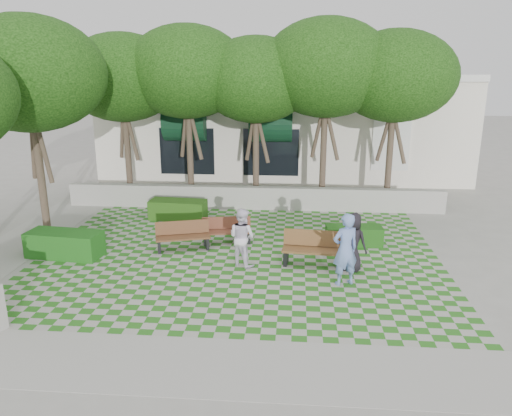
# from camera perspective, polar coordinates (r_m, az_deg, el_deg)

# --- Properties ---
(ground) EXTENTS (90.00, 90.00, 0.00)m
(ground) POSITION_cam_1_polar(r_m,az_deg,el_deg) (14.26, -2.51, -7.05)
(ground) COLOR gray
(ground) RESTS_ON ground
(lawn) EXTENTS (12.00, 12.00, 0.00)m
(lawn) POSITION_cam_1_polar(r_m,az_deg,el_deg) (15.18, -2.04, -5.54)
(lawn) COLOR #2B721E
(lawn) RESTS_ON ground
(sidewalk_south) EXTENTS (16.00, 2.00, 0.01)m
(sidewalk_south) POSITION_cam_1_polar(r_m,az_deg,el_deg) (10.16, -5.93, -17.49)
(sidewalk_south) COLOR #9E9B93
(sidewalk_south) RESTS_ON ground
(sidewalk_west) EXTENTS (2.00, 12.00, 0.01)m
(sidewalk_west) POSITION_cam_1_polar(r_m,az_deg,el_deg) (17.50, -26.23, -4.27)
(sidewalk_west) COLOR #9E9B93
(sidewalk_west) RESTS_ON ground
(retaining_wall) EXTENTS (15.00, 0.36, 0.90)m
(retaining_wall) POSITION_cam_1_polar(r_m,az_deg,el_deg) (19.95, -0.34, 1.17)
(retaining_wall) COLOR #9E9B93
(retaining_wall) RESTS_ON ground
(bench_east) EXTENTS (1.93, 0.80, 0.99)m
(bench_east) POSITION_cam_1_polar(r_m,az_deg,el_deg) (14.51, 6.80, -4.71)
(bench_east) COLOR brown
(bench_east) RESTS_ON ground
(bench_mid) EXTENTS (1.66, 0.83, 0.83)m
(bench_mid) POSITION_cam_1_polar(r_m,az_deg,el_deg) (16.22, -3.37, -2.63)
(bench_mid) COLOR #5A2E1F
(bench_mid) RESTS_ON ground
(bench_west) EXTENTS (1.76, 1.00, 0.88)m
(bench_west) POSITION_cam_1_polar(r_m,az_deg,el_deg) (15.78, -8.35, -3.23)
(bench_west) COLOR #56331D
(bench_west) RESTS_ON ground
(hedge_east) EXTENTS (1.81, 0.81, 0.62)m
(hedge_east) POSITION_cam_1_polar(r_m,az_deg,el_deg) (16.34, 11.13, -3.10)
(hedge_east) COLOR #194A13
(hedge_east) RESTS_ON ground
(hedge_midleft) EXTENTS (2.14, 1.00, 0.73)m
(hedge_midleft) POSITION_cam_1_polar(r_m,az_deg,el_deg) (18.85, -8.90, -0.20)
(hedge_midleft) COLOR #214A13
(hedge_midleft) RESTS_ON ground
(hedge_west) EXTENTS (2.30, 1.11, 0.78)m
(hedge_west) POSITION_cam_1_polar(r_m,az_deg,el_deg) (16.13, -21.02, -3.88)
(hedge_west) COLOR #175115
(hedge_west) RESTS_ON ground
(person_blue) EXTENTS (0.84, 0.71, 1.96)m
(person_blue) POSITION_cam_1_polar(r_m,az_deg,el_deg) (13.20, 10.16, -4.68)
(person_blue) COLOR #6F89CB
(person_blue) RESTS_ON ground
(person_dark) EXTENTS (0.98, 0.88, 1.68)m
(person_dark) POSITION_cam_1_polar(r_m,az_deg,el_deg) (14.19, 10.96, -3.81)
(person_dark) COLOR black
(person_dark) RESTS_ON ground
(person_white) EXTENTS (1.04, 0.99, 1.70)m
(person_white) POSITION_cam_1_polar(r_m,az_deg,el_deg) (14.28, -1.61, -3.35)
(person_white) COLOR white
(person_white) RESTS_ON ground
(tree_row) EXTENTS (17.70, 13.40, 7.41)m
(tree_row) POSITION_cam_1_polar(r_m,az_deg,el_deg) (19.28, -6.14, 14.79)
(tree_row) COLOR #47382B
(tree_row) RESTS_ON ground
(building) EXTENTS (18.00, 8.92, 5.15)m
(building) POSITION_cam_1_polar(r_m,az_deg,el_deg) (27.26, 3.10, 9.64)
(building) COLOR white
(building) RESTS_ON ground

